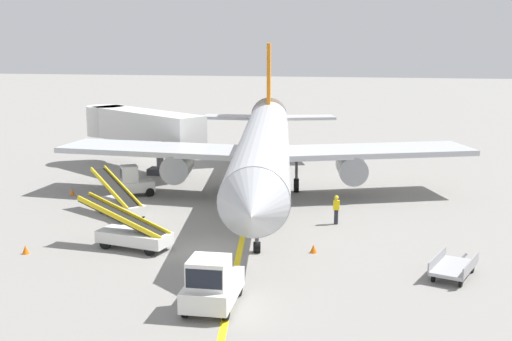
% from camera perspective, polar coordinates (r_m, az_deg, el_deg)
% --- Properties ---
extents(ground_plane, '(300.00, 300.00, 0.00)m').
position_cam_1_polar(ground_plane, '(34.24, -3.26, -6.88)').
color(ground_plane, gray).
extents(taxi_line_yellow, '(10.99, 79.32, 0.01)m').
position_cam_1_polar(taxi_line_yellow, '(38.83, -0.94, -4.65)').
color(taxi_line_yellow, yellow).
rests_on(taxi_line_yellow, ground).
extents(airliner, '(28.35, 35.31, 10.10)m').
position_cam_1_polar(airliner, '(45.00, 0.70, 2.02)').
color(airliner, '#B2B5BA').
rests_on(airliner, ground).
extents(jet_bridge, '(11.93, 9.37, 4.85)m').
position_cam_1_polar(jet_bridge, '(55.47, -10.14, 3.73)').
color(jet_bridge, silver).
rests_on(jet_bridge, ground).
extents(pushback_tug, '(1.91, 3.61, 2.20)m').
position_cam_1_polar(pushback_tug, '(27.20, -3.78, -9.56)').
color(pushback_tug, silver).
rests_on(pushback_tug, ground).
extents(baggage_tug_near_wing, '(2.73, 2.29, 2.10)m').
position_cam_1_polar(baggage_tug_near_wing, '(46.47, -10.31, -1.00)').
color(baggage_tug_near_wing, silver).
rests_on(baggage_tug_near_wing, ground).
extents(belt_loader_forward_hold, '(4.52, 4.31, 2.59)m').
position_cam_1_polar(belt_loader_forward_hold, '(41.53, -11.44, -2.71)').
color(belt_loader_forward_hold, silver).
rests_on(belt_loader_forward_hold, ground).
extents(belt_loader_aft_hold, '(5.16, 2.39, 2.59)m').
position_cam_1_polar(belt_loader_aft_hold, '(35.09, -10.43, -5.27)').
color(belt_loader_aft_hold, silver).
rests_on(belt_loader_aft_hold, ground).
extents(baggage_cart_loaded, '(2.44, 3.80, 0.94)m').
position_cam_1_polar(baggage_cart_loaded, '(31.88, 16.36, -7.84)').
color(baggage_cart_loaded, '#A5A5A8').
rests_on(baggage_cart_loaded, ground).
extents(ground_crew_marshaller, '(0.36, 0.24, 1.70)m').
position_cam_1_polar(ground_crew_marshaller, '(39.13, 6.81, -3.23)').
color(ground_crew_marshaller, '#26262D').
rests_on(ground_crew_marshaller, ground).
extents(safety_cone_nose_left, '(0.36, 0.36, 0.44)m').
position_cam_1_polar(safety_cone_nose_left, '(49.88, 8.11, -0.92)').
color(safety_cone_nose_left, orange).
rests_on(safety_cone_nose_left, ground).
extents(safety_cone_nose_right, '(0.36, 0.36, 0.44)m').
position_cam_1_polar(safety_cone_nose_right, '(34.11, 4.88, -6.59)').
color(safety_cone_nose_right, orange).
rests_on(safety_cone_nose_right, ground).
extents(safety_cone_wingtip_left, '(0.36, 0.36, 0.44)m').
position_cam_1_polar(safety_cone_wingtip_left, '(35.73, -18.90, -6.34)').
color(safety_cone_wingtip_left, orange).
rests_on(safety_cone_wingtip_left, ground).
extents(safety_cone_wingtip_right, '(0.36, 0.36, 0.44)m').
position_cam_1_polar(safety_cone_wingtip_right, '(47.74, -15.27, -1.76)').
color(safety_cone_wingtip_right, orange).
rests_on(safety_cone_wingtip_right, ground).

